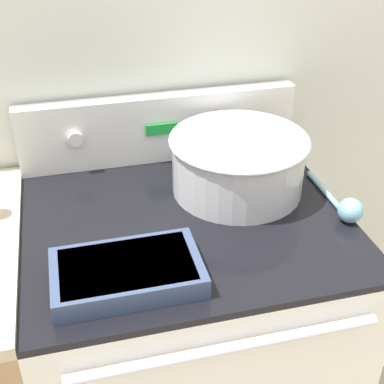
% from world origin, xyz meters
% --- Properties ---
extents(kitchen_wall, '(8.00, 0.05, 2.50)m').
position_xyz_m(kitchen_wall, '(0.00, 0.72, 1.25)').
color(kitchen_wall, silver).
rests_on(kitchen_wall, ground_plane).
extents(stove_range, '(0.80, 0.72, 0.90)m').
position_xyz_m(stove_range, '(0.00, 0.34, 0.45)').
color(stove_range, white).
rests_on(stove_range, ground_plane).
extents(control_panel, '(0.80, 0.07, 0.20)m').
position_xyz_m(control_panel, '(0.00, 0.66, 1.00)').
color(control_panel, white).
rests_on(control_panel, stove_range).
extents(mixing_bowl, '(0.36, 0.36, 0.15)m').
position_xyz_m(mixing_bowl, '(0.16, 0.44, 0.99)').
color(mixing_bowl, silver).
rests_on(mixing_bowl, stove_range).
extents(casserole_dish, '(0.31, 0.19, 0.05)m').
position_xyz_m(casserole_dish, '(-0.17, 0.14, 0.93)').
color(casserole_dish, '#38476B').
rests_on(casserole_dish, stove_range).
extents(ladle, '(0.06, 0.26, 0.06)m').
position_xyz_m(ladle, '(0.38, 0.25, 0.93)').
color(ladle, '#7AB2C6').
rests_on(ladle, stove_range).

